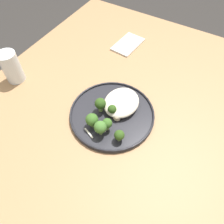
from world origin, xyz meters
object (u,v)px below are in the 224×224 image
Objects in this scene: seared_scallop_on_noodles at (130,107)px; broccoli_floret_center_pile at (100,127)px; seared_scallop_half_hidden at (136,100)px; broccoli_floret_rear_charred at (92,120)px; seared_scallop_center_golden at (130,97)px; broccoli_floret_right_tilted at (112,110)px; seared_scallop_right_edge at (118,105)px; broccoli_floret_split_head at (107,124)px; folded_napkin at (128,44)px; broccoli_floret_front_edge at (119,135)px; water_glass at (12,69)px; dinner_plate at (112,114)px; seared_scallop_tiny_bay at (112,103)px; seared_scallop_front_small at (117,117)px; broccoli_floret_beside_noodles at (100,104)px; seared_scallop_rear_pale at (120,101)px.

seared_scallop_on_noodles is 0.58× the size of broccoli_floret_center_pile.
broccoli_floret_rear_charred is at bearing -25.38° from seared_scallop_half_hidden.
broccoli_floret_right_tilted is (0.09, -0.02, 0.02)m from seared_scallop_center_golden.
seared_scallop_right_edge is 0.76× the size of seared_scallop_center_golden.
broccoli_floret_split_head is 0.33× the size of folded_napkin.
water_glass is (-0.04, -0.48, 0.01)m from broccoli_floret_front_edge.
seared_scallop_right_edge is 0.42m from water_glass.
seared_scallop_tiny_bay is at bearing -148.91° from dinner_plate.
broccoli_floret_beside_noodles reaches higher than seared_scallop_front_small.
water_glass reaches higher than seared_scallop_right_edge.
broccoli_floret_right_tilted is at bearing 2.70° from seared_scallop_rear_pale.
seared_scallop_half_hidden is at bearing 121.92° from seared_scallop_rear_pale.
broccoli_floret_front_edge reaches higher than seared_scallop_rear_pale.
seared_scallop_right_edge is 0.43× the size of broccoli_floret_center_pile.
seared_scallop_rear_pale is at bearing 102.86° from water_glass.
broccoli_floret_rear_charred is 0.08m from broccoli_floret_right_tilted.
seared_scallop_on_noodles is at bearing 78.30° from seared_scallop_rear_pale.
dinner_plate is 4.89× the size of broccoli_floret_center_pile.
broccoli_floret_center_pile is (0.03, -0.01, 0.01)m from broccoli_floret_split_head.
folded_napkin is at bearing -165.92° from broccoli_floret_beside_noodles.
seared_scallop_tiny_bay is 0.14m from broccoli_floret_front_edge.
broccoli_floret_rear_charred is (0.12, -0.07, 0.02)m from seared_scallop_on_noodles.
dinner_plate is 0.09m from seared_scallop_center_golden.
broccoli_floret_split_head is at bearing 22.15° from seared_scallop_tiny_bay.
broccoli_floret_center_pile is (0.12, 0.03, 0.03)m from seared_scallop_tiny_bay.
broccoli_floret_split_head is 0.46m from folded_napkin.
broccoli_floret_front_edge reaches higher than folded_napkin.
seared_scallop_half_hidden is (-0.09, 0.05, 0.01)m from dinner_plate.
folded_napkin is at bearing -166.62° from broccoli_floret_rear_charred.
seared_scallop_tiny_bay is (-0.03, -0.02, 0.01)m from dinner_plate.
seared_scallop_right_edge is 0.57× the size of broccoli_floret_front_edge.
seared_scallop_right_edge is 0.05m from seared_scallop_front_small.
seared_scallop_tiny_bay is 0.05m from broccoli_floret_beside_noodles.
water_glass reaches higher than seared_scallop_half_hidden.
folded_napkin is (-0.37, -0.14, -0.00)m from dinner_plate.
seared_scallop_tiny_bay is at bearing -41.37° from seared_scallop_center_golden.
broccoli_floret_right_tilted is (0.04, 0.00, 0.02)m from seared_scallop_right_edge.
broccoli_floret_center_pile reaches higher than broccoli_floret_beside_noodles.
seared_scallop_right_edge is 0.02m from seared_scallop_tiny_bay.
broccoli_floret_front_edge is at bearing 43.52° from broccoli_floret_right_tilted.
seared_scallop_rear_pale is (-0.07, -0.02, -0.00)m from seared_scallop_front_small.
broccoli_floret_beside_noodles is at bearing -25.19° from seared_scallop_tiny_bay.
seared_scallop_half_hidden is (-0.05, 0.07, 0.00)m from seared_scallop_tiny_bay.
seared_scallop_center_golden is 0.27× the size of water_glass.
seared_scallop_half_hidden is 0.16m from broccoli_floret_front_edge.
water_glass is (0.03, -0.37, 0.01)m from broccoli_floret_beside_noodles.
seared_scallop_front_small is at bearing 22.86° from folded_napkin.
broccoli_floret_right_tilted is at bearing -136.48° from broccoli_floret_front_edge.
broccoli_floret_beside_noodles is at bearing -45.11° from seared_scallop_right_edge.
seared_scallop_center_golden and seared_scallop_front_small have the same top height.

